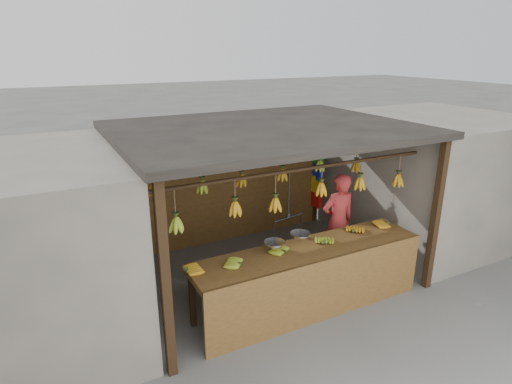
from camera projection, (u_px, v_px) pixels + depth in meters
ground at (265, 273)px, 6.95m from camera, size 80.00×80.00×0.00m
stall at (255, 150)px, 6.59m from camera, size 4.30×3.30×2.40m
neighbor_right at (430, 176)px, 8.15m from camera, size 3.00×3.00×2.30m
counter at (313, 266)px, 5.72m from camera, size 3.46×0.76×0.96m
hanging_bananas at (265, 177)px, 6.42m from camera, size 3.61×2.20×0.39m
balance_scale at (288, 235)px, 5.66m from camera, size 0.72×0.35×0.94m
vendor at (338, 221)px, 6.92m from camera, size 0.61×0.42×1.61m
bag_bundles at (317, 178)px, 8.61m from camera, size 0.08×0.26×1.26m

